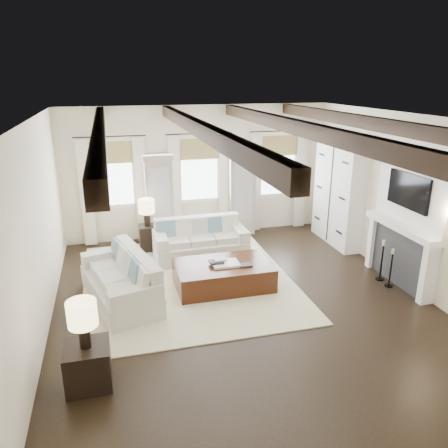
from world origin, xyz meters
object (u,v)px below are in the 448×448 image
object	(u,v)px
ottoman	(223,275)
side_table_front	(88,365)
sofa_back	(200,242)
side_table_back	(148,238)
sofa_left	(123,282)

from	to	relation	value
ottoman	side_table_front	world-z (taller)	side_table_front
sofa_back	side_table_back	bearing A→B (deg)	148.02
sofa_back	ottoman	size ratio (longest dim) A/B	1.13
sofa_back	sofa_left	xyz separation A→B (m)	(-1.73, -1.61, 0.01)
sofa_back	side_table_front	xyz separation A→B (m)	(-2.28, -3.82, -0.06)
ottoman	sofa_left	bearing A→B (deg)	-178.44
ottoman	side_table_front	size ratio (longest dim) A/B	3.14
side_table_front	side_table_back	xyz separation A→B (m)	(1.20, 4.49, 0.02)
side_table_back	side_table_front	bearing A→B (deg)	-105.01
sofa_left	side_table_front	xyz separation A→B (m)	(-0.55, -2.21, -0.07)
sofa_back	ottoman	world-z (taller)	sofa_back
ottoman	sofa_back	bearing A→B (deg)	94.41
sofa_left	side_table_front	world-z (taller)	sofa_left
sofa_left	side_table_front	size ratio (longest dim) A/B	3.90
sofa_left	side_table_back	size ratio (longest dim) A/B	3.69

